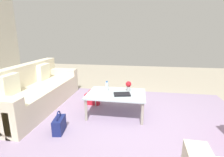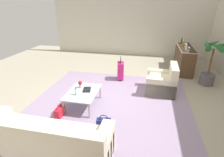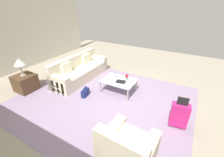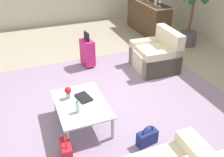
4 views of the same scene
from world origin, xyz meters
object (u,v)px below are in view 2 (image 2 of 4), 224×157
(wine_glass_leftmost, at_px, (184,41))
(couch, at_px, (42,143))
(coffee_table_book, at_px, (87,90))
(potted_palm, at_px, (210,64))
(suitcase_magenta, at_px, (121,70))
(armchair, at_px, (163,83))
(wine_bottle_clear, at_px, (186,47))
(coffee_table, at_px, (83,93))
(wine_glass_right_of_centre, at_px, (189,48))
(handbag_red, at_px, (60,112))
(water_bottle, at_px, (76,92))
(wine_glass_left_of_centre, at_px, (185,44))
(flower_vase, at_px, (80,84))
(handbag_navy, at_px, (104,123))
(wine_bottle_amber, at_px, (184,44))
(wine_bottle_green, at_px, (182,41))
(bar_console, at_px, (184,58))

(wine_glass_leftmost, bearing_deg, couch, -28.25)
(coffee_table_book, xyz_separation_m, potted_palm, (-2.08, 3.62, 0.30))
(suitcase_magenta, bearing_deg, armchair, 64.49)
(couch, height_order, wine_bottle_clear, wine_bottle_clear)
(potted_palm, bearing_deg, coffee_table, -59.26)
(armchair, relative_size, wine_glass_leftmost, 6.39)
(wine_glass_leftmost, relative_size, wine_bottle_clear, 0.51)
(wine_glass_right_of_centre, xyz_separation_m, suitcase_magenta, (0.85, -2.38, -0.74))
(armchair, xyz_separation_m, handbag_red, (1.89, -2.57, -0.18))
(water_bottle, relative_size, wine_glass_left_of_centre, 1.32)
(suitcase_magenta, bearing_deg, wine_glass_left_of_centre, 122.52)
(wine_glass_leftmost, distance_m, handbag_red, 5.97)
(water_bottle, relative_size, flower_vase, 1.00)
(armchair, height_order, handbag_navy, armchair)
(wine_bottle_amber, xyz_separation_m, potted_palm, (1.29, 0.70, -0.36))
(handbag_navy, bearing_deg, wine_glass_left_of_centre, 152.23)
(flower_vase, height_order, wine_bottle_green, wine_bottle_green)
(wine_glass_left_of_centre, distance_m, handbag_navy, 4.96)
(couch, relative_size, handbag_red, 6.96)
(handbag_red, bearing_deg, suitcase_magenta, 156.99)
(wine_glass_right_of_centre, xyz_separation_m, wine_bottle_clear, (-0.09, -0.09, 0.01))
(wine_glass_leftmost, xyz_separation_m, wine_glass_left_of_centre, (0.65, -0.04, 0.00))
(wine_glass_leftmost, height_order, wine_glass_right_of_centre, same)
(wine_glass_left_of_centre, height_order, wine_glass_right_of_centre, same)
(coffee_table_book, distance_m, potted_palm, 4.19)
(wine_glass_right_of_centre, distance_m, wine_bottle_amber, 0.65)
(coffee_table_book, xyz_separation_m, wine_bottle_amber, (-3.37, 2.92, 0.66))
(coffee_table, height_order, handbag_red, coffee_table)
(water_bottle, bearing_deg, wine_glass_right_of_centre, 133.78)
(water_bottle, bearing_deg, suitcase_magenta, 160.02)
(water_bottle, bearing_deg, wine_glass_left_of_centre, 139.57)
(wine_glass_leftmost, height_order, potted_palm, potted_palm)
(wine_glass_left_of_centre, bearing_deg, water_bottle, -40.43)
(armchair, height_order, suitcase_magenta, armchair)
(water_bottle, xyz_separation_m, wine_glass_right_of_centre, (-3.05, 3.18, 0.57))
(handbag_red, bearing_deg, handbag_navy, 79.83)
(water_bottle, distance_m, wine_glass_right_of_centre, 4.45)
(wine_bottle_clear, relative_size, handbag_red, 0.84)
(wine_glass_right_of_centre, height_order, handbag_navy, wine_glass_right_of_centre)
(couch, distance_m, wine_bottle_amber, 6.18)
(wine_glass_right_of_centre, height_order, wine_bottle_green, wine_bottle_green)
(couch, height_order, flower_vase, couch)
(wine_bottle_amber, xyz_separation_m, handbag_red, (4.08, -3.40, -0.98))
(coffee_table_book, xyz_separation_m, wine_bottle_clear, (-2.82, 2.92, 0.66))
(handbag_navy, bearing_deg, wine_glass_leftmost, 155.02)
(flower_vase, relative_size, wine_bottle_amber, 0.68)
(couch, distance_m, armchair, 3.84)
(wine_glass_right_of_centre, bearing_deg, potted_palm, 43.54)
(armchair, bearing_deg, bar_console, 157.17)
(bar_console, height_order, wine_glass_right_of_centre, wine_glass_right_of_centre)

